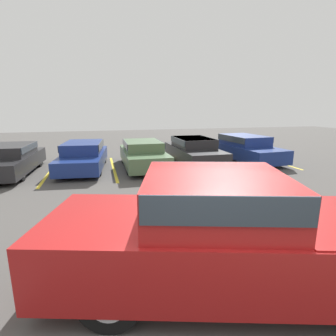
# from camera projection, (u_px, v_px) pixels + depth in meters

# --- Properties ---
(ground_plane) EXTENTS (60.00, 60.00, 0.00)m
(ground_plane) POSITION_uv_depth(u_px,v_px,m) (212.00, 313.00, 3.49)
(ground_plane) COLOR #4C4947
(stall_stripe_b) EXTENTS (0.12, 5.10, 0.01)m
(stall_stripe_b) POSITION_uv_depth(u_px,v_px,m) (50.00, 172.00, 11.23)
(stall_stripe_b) COLOR yellow
(stall_stripe_b) RESTS_ON ground_plane
(stall_stripe_c) EXTENTS (0.12, 5.10, 0.01)m
(stall_stripe_c) POSITION_uv_depth(u_px,v_px,m) (114.00, 168.00, 11.90)
(stall_stripe_c) COLOR yellow
(stall_stripe_c) RESTS_ON ground_plane
(stall_stripe_d) EXTENTS (0.12, 5.10, 0.01)m
(stall_stripe_d) POSITION_uv_depth(u_px,v_px,m) (170.00, 165.00, 12.57)
(stall_stripe_d) COLOR yellow
(stall_stripe_d) RESTS_ON ground_plane
(stall_stripe_e) EXTENTS (0.12, 5.10, 0.01)m
(stall_stripe_e) POSITION_uv_depth(u_px,v_px,m) (221.00, 162.00, 13.24)
(stall_stripe_e) COLOR yellow
(stall_stripe_e) RESTS_ON ground_plane
(stall_stripe_f) EXTENTS (0.12, 5.10, 0.01)m
(stall_stripe_f) POSITION_uv_depth(u_px,v_px,m) (268.00, 159.00, 13.92)
(stall_stripe_f) COLOR yellow
(stall_stripe_f) RESTS_ON ground_plane
(pickup_truck) EXTENTS (5.75, 3.40, 1.76)m
(pickup_truck) POSITION_uv_depth(u_px,v_px,m) (233.00, 234.00, 3.82)
(pickup_truck) COLOR #A51919
(pickup_truck) RESTS_ON ground_plane
(parked_sedan_a) EXTENTS (1.92, 4.49, 1.20)m
(parked_sedan_a) POSITION_uv_depth(u_px,v_px,m) (11.00, 159.00, 10.76)
(parked_sedan_a) COLOR #232326
(parked_sedan_a) RESTS_ON ground_plane
(parked_sedan_b) EXTENTS (2.18, 4.59, 1.21)m
(parked_sedan_b) POSITION_uv_depth(u_px,v_px,m) (84.00, 155.00, 11.59)
(parked_sedan_b) COLOR navy
(parked_sedan_b) RESTS_ON ground_plane
(parked_sedan_c) EXTENTS (1.80, 4.26, 1.22)m
(parked_sedan_c) POSITION_uv_depth(u_px,v_px,m) (143.00, 153.00, 11.90)
(parked_sedan_c) COLOR #4C6B47
(parked_sedan_c) RESTS_ON ground_plane
(parked_sedan_d) EXTENTS (1.83, 4.61, 1.25)m
(parked_sedan_d) POSITION_uv_depth(u_px,v_px,m) (194.00, 150.00, 12.89)
(parked_sedan_d) COLOR #232326
(parked_sedan_d) RESTS_ON ground_plane
(parked_sedan_e) EXTENTS (2.16, 4.84, 1.30)m
(parked_sedan_e) POSITION_uv_depth(u_px,v_px,m) (244.00, 147.00, 13.52)
(parked_sedan_e) COLOR navy
(parked_sedan_e) RESTS_ON ground_plane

